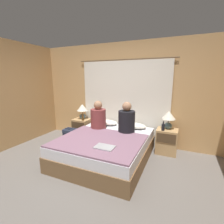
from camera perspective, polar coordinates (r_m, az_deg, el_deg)
The scene contains 17 objects.
ground_plane at distance 2.91m, azimuth -9.98°, elevation -22.94°, with size 16.00×16.00×0.00m, color #66605B.
wall_back at distance 4.15m, azimuth 4.46°, elevation 6.36°, with size 4.76×0.06×2.50m.
curtain_panel at distance 4.12m, azimuth 4.12°, elevation 3.41°, with size 2.47×0.02×2.09m.
bed at distance 3.44m, azimuth -2.01°, elevation -12.36°, with size 1.64×1.94×0.48m.
nightstand_left at distance 4.57m, azimuth -10.52°, elevation -5.78°, with size 0.44×0.38×0.55m.
nightstand_right at distance 3.84m, azimuth 18.65°, elevation -9.71°, with size 0.44×0.38×0.55m.
lamp_left at distance 4.48m, azimuth -10.40°, elevation 0.93°, with size 0.29×0.29×0.40m.
lamp_right at distance 3.73m, azimuth 19.27°, elevation -1.77°, with size 0.29×0.29×0.40m.
pillow_left at distance 4.12m, azimuth -1.95°, elevation -3.63°, with size 0.58×0.33×0.12m.
pillow_right at distance 3.88m, azimuth 7.74°, elevation -4.76°, with size 0.58×0.33×0.12m.
blanket_on_bed at distance 3.09m, azimuth -4.44°, elevation -9.99°, with size 1.58×1.29×0.03m.
person_left_in_bed at distance 3.76m, azimuth -4.86°, elevation -1.91°, with size 0.35×0.35×0.66m.
person_right_in_bed at distance 3.49m, azimuth 5.16°, elevation -2.90°, with size 0.36×0.36×0.67m.
beer_bottle_on_left_stand at distance 4.32m, azimuth -10.26°, elevation -1.78°, with size 0.06×0.06×0.23m.
beer_bottle_on_right_stand at distance 3.63m, azimuth 17.53°, elevation -5.05°, with size 0.07×0.07×0.20m.
laptop_on_bed at distance 2.76m, azimuth -2.62°, elevation -12.20°, with size 0.33×0.23×0.02m.
backpack_on_floor at distance 4.23m, azimuth -14.18°, elevation -8.14°, with size 0.35×0.25×0.40m.
Camera 1 is at (1.37, -1.96, 1.66)m, focal length 26.00 mm.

